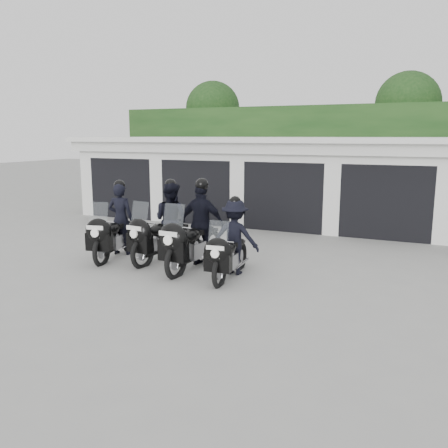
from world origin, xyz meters
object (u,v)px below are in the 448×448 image
at_px(police_bike_b, 166,225).
at_px(police_bike_d, 233,241).
at_px(police_bike_c, 198,229).
at_px(police_bike_a, 115,226).

bearing_deg(police_bike_b, police_bike_d, -10.17).
relative_size(police_bike_b, police_bike_c, 0.96).
height_order(police_bike_a, police_bike_c, police_bike_c).
distance_m(police_bike_c, police_bike_d, 1.06).
bearing_deg(police_bike_c, police_bike_d, -14.13).
bearing_deg(police_bike_c, police_bike_a, -176.08).
height_order(police_bike_a, police_bike_b, police_bike_b).
bearing_deg(police_bike_a, police_bike_d, -15.12).
bearing_deg(police_bike_d, police_bike_a, 171.31).
relative_size(police_bike_a, police_bike_b, 0.97).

